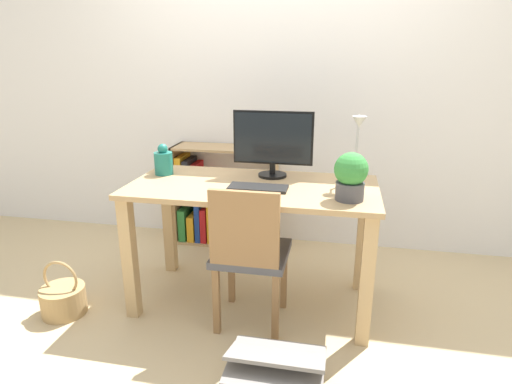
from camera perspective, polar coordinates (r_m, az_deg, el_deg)
The scene contains 12 objects.
ground_plane at distance 2.77m, azimuth -0.42°, elevation -14.23°, with size 10.00×10.00×0.00m, color #CCB284.
wall_back at distance 3.35m, azimuth 3.17°, elevation 14.81°, with size 8.00×0.05×2.60m.
desk at distance 2.50m, azimuth -0.45°, elevation -2.06°, with size 1.42×0.69×0.76m.
monitor at distance 2.58m, azimuth 2.26°, elevation 6.84°, with size 0.48×0.17×0.40m.
keyboard at distance 2.37m, azimuth 0.27°, elevation 0.58°, with size 0.33×0.14×0.02m.
vase at distance 2.72m, azimuth -12.23°, elevation 3.98°, with size 0.11×0.11×0.19m.
desk_lamp at distance 2.47m, azimuth 13.38°, elevation 6.37°, with size 0.10×0.19×0.40m.
potted_plant at distance 2.21m, azimuth 12.52°, elevation 2.17°, with size 0.17×0.17×0.25m.
chair at distance 2.33m, azimuth -0.90°, elevation -7.98°, with size 0.40×0.40×0.84m.
bookshelf at distance 3.49m, azimuth -6.22°, elevation -1.34°, with size 0.81×0.28×0.80m.
basket at distance 2.85m, azimuth -24.30°, elevation -12.87°, with size 0.26×0.26×0.34m.
storage_box at distance 2.05m, azimuth 2.60°, elevation -23.87°, with size 0.42×0.37×0.28m.
Camera 1 is at (0.48, -2.30, 1.47)m, focal length 30.00 mm.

